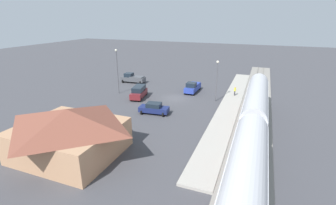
{
  "coord_description": "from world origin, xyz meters",
  "views": [
    {
      "loc": [
        -14.12,
        39.77,
        14.08
      ],
      "look_at": [
        -0.73,
        5.32,
        1.0
      ],
      "focal_mm": 26.0,
      "sensor_mm": 36.0,
      "label": 1
    }
  ],
  "objects_px": {
    "suv_maroon": "(139,92)",
    "light_pole_near_platform": "(217,76)",
    "station_building": "(69,131)",
    "light_pole_lot_center": "(117,66)",
    "sedan_navy": "(154,108)",
    "pedestrian_on_platform": "(235,90)",
    "pickup_blue": "(193,87)",
    "pickup_charcoal": "(133,78)"
  },
  "relations": [
    {
      "from": "pedestrian_on_platform",
      "to": "sedan_navy",
      "type": "xyz_separation_m",
      "value": [
        10.52,
        12.87,
        -0.4
      ]
    },
    {
      "from": "station_building",
      "to": "sedan_navy",
      "type": "height_order",
      "value": "station_building"
    },
    {
      "from": "station_building",
      "to": "suv_maroon",
      "type": "distance_m",
      "value": 19.92
    },
    {
      "from": "pickup_blue",
      "to": "pickup_charcoal",
      "type": "bearing_deg",
      "value": -8.58
    },
    {
      "from": "light_pole_near_platform",
      "to": "suv_maroon",
      "type": "bearing_deg",
      "value": 13.65
    },
    {
      "from": "pedestrian_on_platform",
      "to": "pickup_blue",
      "type": "height_order",
      "value": "pickup_blue"
    },
    {
      "from": "station_building",
      "to": "light_pole_near_platform",
      "type": "bearing_deg",
      "value": -115.97
    },
    {
      "from": "pickup_blue",
      "to": "pedestrian_on_platform",
      "type": "bearing_deg",
      "value": 178.43
    },
    {
      "from": "pedestrian_on_platform",
      "to": "light_pole_lot_center",
      "type": "xyz_separation_m",
      "value": [
        21.31,
        5.62,
        3.97
      ]
    },
    {
      "from": "light_pole_lot_center",
      "to": "station_building",
      "type": "bearing_deg",
      "value": 108.99
    },
    {
      "from": "station_building",
      "to": "pickup_charcoal",
      "type": "height_order",
      "value": "station_building"
    },
    {
      "from": "pedestrian_on_platform",
      "to": "sedan_navy",
      "type": "distance_m",
      "value": 16.62
    },
    {
      "from": "suv_maroon",
      "to": "light_pole_lot_center",
      "type": "xyz_separation_m",
      "value": [
        5.07,
        -1.27,
        4.1
      ]
    },
    {
      "from": "pickup_charcoal",
      "to": "light_pole_lot_center",
      "type": "bearing_deg",
      "value": 99.68
    },
    {
      "from": "station_building",
      "to": "pickup_charcoal",
      "type": "xyz_separation_m",
      "value": [
        8.6,
        -29.06,
        -1.67
      ]
    },
    {
      "from": "station_building",
      "to": "pickup_blue",
      "type": "relative_size",
      "value": 2.0
    },
    {
      "from": "sedan_navy",
      "to": "pedestrian_on_platform",
      "type": "bearing_deg",
      "value": -129.27
    },
    {
      "from": "light_pole_near_platform",
      "to": "light_pole_lot_center",
      "type": "xyz_separation_m",
      "value": [
        18.43,
        1.97,
        0.7
      ]
    },
    {
      "from": "pedestrian_on_platform",
      "to": "sedan_navy",
      "type": "height_order",
      "value": "pedestrian_on_platform"
    },
    {
      "from": "station_building",
      "to": "light_pole_lot_center",
      "type": "distance_m",
      "value": 22.37
    },
    {
      "from": "pickup_blue",
      "to": "light_pole_near_platform",
      "type": "bearing_deg",
      "value": 143.59
    },
    {
      "from": "pickup_blue",
      "to": "light_pole_near_platform",
      "type": "relative_size",
      "value": 0.76
    },
    {
      "from": "pickup_blue",
      "to": "light_pole_near_platform",
      "type": "xyz_separation_m",
      "value": [
        -5.25,
        3.87,
        3.53
      ]
    },
    {
      "from": "light_pole_near_platform",
      "to": "light_pole_lot_center",
      "type": "relative_size",
      "value": 0.85
    },
    {
      "from": "pedestrian_on_platform",
      "to": "station_building",
      "type": "bearing_deg",
      "value": 62.15
    },
    {
      "from": "pickup_blue",
      "to": "light_pole_near_platform",
      "type": "height_order",
      "value": "light_pole_near_platform"
    },
    {
      "from": "light_pole_near_platform",
      "to": "pickup_charcoal",
      "type": "bearing_deg",
      "value": -17.03
    },
    {
      "from": "pickup_charcoal",
      "to": "light_pole_lot_center",
      "type": "distance_m",
      "value": 9.18
    },
    {
      "from": "suv_maroon",
      "to": "sedan_navy",
      "type": "distance_m",
      "value": 8.28
    },
    {
      "from": "sedan_navy",
      "to": "light_pole_near_platform",
      "type": "height_order",
      "value": "light_pole_near_platform"
    },
    {
      "from": "pickup_charcoal",
      "to": "light_pole_near_platform",
      "type": "bearing_deg",
      "value": 162.97
    },
    {
      "from": "suv_maroon",
      "to": "light_pole_near_platform",
      "type": "distance_m",
      "value": 14.17
    },
    {
      "from": "pedestrian_on_platform",
      "to": "pickup_charcoal",
      "type": "distance_m",
      "value": 22.81
    },
    {
      "from": "suv_maroon",
      "to": "light_pole_lot_center",
      "type": "height_order",
      "value": "light_pole_lot_center"
    },
    {
      "from": "suv_maroon",
      "to": "sedan_navy",
      "type": "xyz_separation_m",
      "value": [
        -5.72,
        5.97,
        -0.27
      ]
    },
    {
      "from": "pickup_charcoal",
      "to": "suv_maroon",
      "type": "bearing_deg",
      "value": 124.66
    },
    {
      "from": "station_building",
      "to": "suv_maroon",
      "type": "relative_size",
      "value": 2.11
    },
    {
      "from": "sedan_navy",
      "to": "light_pole_lot_center",
      "type": "xyz_separation_m",
      "value": [
        10.79,
        -7.25,
        4.37
      ]
    },
    {
      "from": "station_building",
      "to": "pickup_blue",
      "type": "distance_m",
      "value": 27.56
    },
    {
      "from": "pedestrian_on_platform",
      "to": "pickup_blue",
      "type": "xyz_separation_m",
      "value": [
        8.12,
        -0.22,
        -0.25
      ]
    },
    {
      "from": "suv_maroon",
      "to": "light_pole_near_platform",
      "type": "relative_size",
      "value": 0.72
    },
    {
      "from": "pedestrian_on_platform",
      "to": "pickup_charcoal",
      "type": "bearing_deg",
      "value": -6.09
    }
  ]
}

